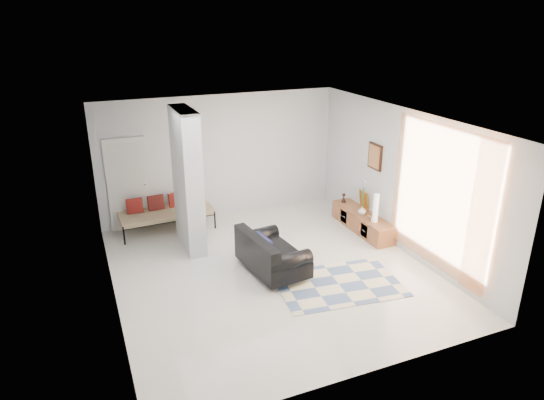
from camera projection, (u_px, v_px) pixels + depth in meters
name	position (u px, v px, depth m)	size (l,w,h in m)	color
floor	(271.00, 271.00, 8.93)	(6.00, 6.00, 0.00)	beige
ceiling	(271.00, 120.00, 7.93)	(6.00, 6.00, 0.00)	white
wall_back	(221.00, 156.00, 11.01)	(6.00, 6.00, 0.00)	silver
wall_front	(367.00, 282.00, 5.84)	(6.00, 6.00, 0.00)	silver
wall_left	(106.00, 225.00, 7.44)	(6.00, 6.00, 0.00)	silver
wall_right	(402.00, 180.00, 9.42)	(6.00, 6.00, 0.00)	silver
partition_column	(188.00, 181.00, 9.41)	(0.35, 1.20, 2.80)	#B7BEBF
hallway_door	(128.00, 184.00, 10.36)	(0.85, 0.06, 2.04)	silver
curtain	(439.00, 198.00, 8.38)	(2.55, 2.55, 0.00)	orange
wall_art	(375.00, 157.00, 10.09)	(0.04, 0.45, 0.55)	#371B0F
media_console	(362.00, 221.00, 10.54)	(0.45, 1.87, 0.80)	brown
loveseat	(270.00, 255.00, 8.75)	(1.01, 1.54, 0.76)	silver
daybed	(165.00, 212.00, 10.53)	(2.01, 0.91, 0.77)	black
area_rug	(339.00, 284.00, 8.48)	(2.13, 1.42, 0.01)	beige
cylinder_lamp	(376.00, 208.00, 9.94)	(0.11, 0.11, 0.61)	white
bronze_figurine	(344.00, 198.00, 11.04)	(0.11, 0.11, 0.22)	black
vase	(362.00, 210.00, 10.39)	(0.17, 0.17, 0.18)	white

